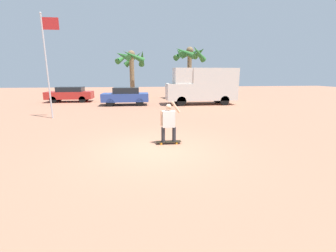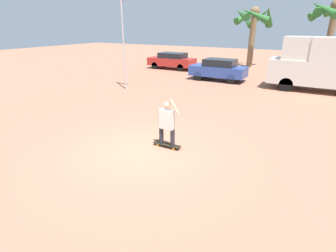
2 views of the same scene
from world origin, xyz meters
name	(u,v)px [view 1 (image 1 of 2)]	position (x,y,z in m)	size (l,w,h in m)	color
ground_plane	(154,149)	(0.00, 0.00, 0.00)	(80.00, 80.00, 0.00)	#A36B51
skateboard	(169,142)	(0.59, 0.58, 0.08)	(0.94, 0.23, 0.10)	black
person_skateboarder	(169,121)	(0.59, 0.58, 0.90)	(0.74, 0.22, 1.53)	#28282D
camper_van	(203,85)	(4.96, 11.66, 1.67)	(5.98, 2.01, 3.09)	black
parked_car_blue	(126,96)	(-1.66, 11.93, 0.79)	(3.87, 1.71, 1.49)	black
parked_car_red	(70,94)	(-7.03, 14.87, 0.75)	(4.16, 1.71, 1.42)	black
palm_tree_near_van	(189,56)	(4.75, 16.38, 4.39)	(3.50, 3.58, 5.47)	brown
palm_tree_center_background	(131,60)	(-1.33, 19.78, 4.15)	(3.64, 3.92, 5.39)	brown
flagpole	(47,59)	(-5.61, 6.51, 3.41)	(0.96, 0.12, 5.88)	#B7B7BC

